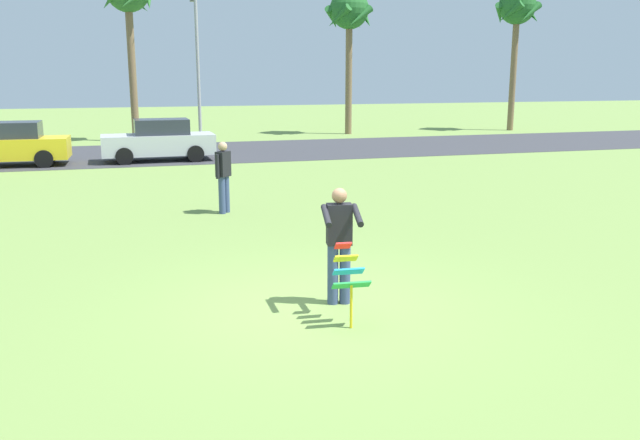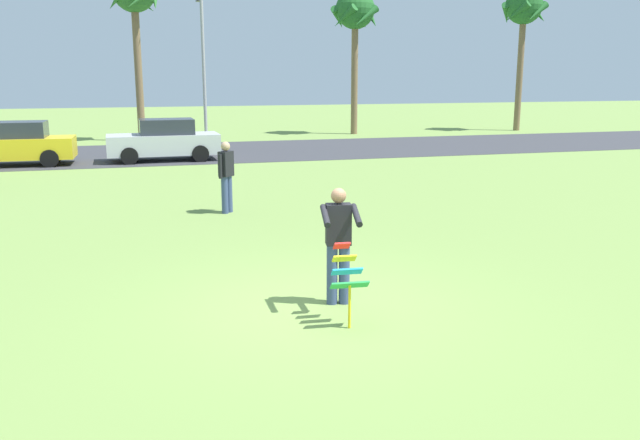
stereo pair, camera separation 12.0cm
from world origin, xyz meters
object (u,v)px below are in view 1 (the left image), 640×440
Objects in this scene: person_kite_flyer at (339,241)px; kite_held at (348,273)px; palm_tree_far_left at (517,12)px; person_walker_far at (223,175)px; parked_car_silver at (159,141)px; palm_tree_centre_far at (349,15)px; streetlight_pole at (197,59)px; parked_car_yellow at (9,145)px.

person_kite_flyer is 1.61× the size of kite_held.
palm_tree_far_left is 4.69× the size of person_walker_far.
parked_car_silver is 15.05m from palm_tree_centre_far.
palm_tree_centre_far is 0.95× the size of palm_tree_far_left.
person_walker_far is at bearing 95.62° from person_kite_flyer.
palm_tree_far_left reaches higher than person_walker_far.
palm_tree_far_left reaches higher than parked_car_silver.
kite_held is 29.32m from palm_tree_centre_far.
person_walker_far is at bearing 94.15° from kite_held.
palm_tree_far_left is 28.03m from person_walker_far.
palm_tree_centre_far is at bearing 63.60° from person_walker_far.
palm_tree_far_left reaches higher than kite_held.
parked_car_silver is 0.61× the size of streetlight_pole.
kite_held is at bearing -85.85° from person_walker_far.
person_kite_flyer is at bearing -68.14° from parked_car_yellow.
person_kite_flyer reaches higher than parked_car_yellow.
person_kite_flyer is at bearing 81.15° from kite_held.
palm_tree_centre_far reaches higher than parked_car_yellow.
parked_car_silver is 23.16m from palm_tree_far_left.
person_kite_flyer is 0.41× the size of parked_car_yellow.
kite_held is at bearing -108.47° from palm_tree_centre_far.
palm_tree_far_left is at bearing 54.05° from person_kite_flyer.
streetlight_pole is (0.79, 25.73, 3.29)m from kite_held.
streetlight_pole is at bearing -169.37° from palm_tree_centre_far.
parked_car_silver is 2.45× the size of person_walker_far.
parked_car_yellow is 2.45× the size of person_walker_far.
parked_car_silver is 10.53m from person_walker_far.
kite_held is 0.14× the size of palm_tree_centre_far.
parked_car_yellow is 19.20m from palm_tree_centre_far.
parked_car_silver is at bearing 95.43° from person_walker_far.
palm_tree_far_left reaches higher than person_kite_flyer.
streetlight_pole is at bearing 85.68° from person_walker_far.
palm_tree_far_left reaches higher than palm_tree_centre_far.
person_walker_far is (-9.68, -19.50, -5.41)m from palm_tree_centre_far.
streetlight_pole is at bearing -176.23° from palm_tree_far_left.
person_walker_far reaches higher than parked_car_silver.
parked_car_yellow is 11.18m from streetlight_pole.
parked_car_yellow is at bearing -150.58° from palm_tree_centre_far.
palm_tree_centre_far is 8.79m from streetlight_pole.
parked_car_yellow is 5.32m from parked_car_silver.
palm_tree_far_left is at bearing -2.05° from palm_tree_centre_far.
person_kite_flyer is at bearing -91.53° from streetlight_pole.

